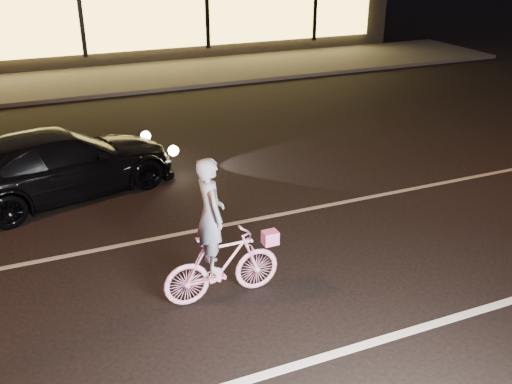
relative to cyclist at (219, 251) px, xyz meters
name	(u,v)px	position (x,y,z in m)	size (l,w,h in m)	color
ground	(244,295)	(0.30, -0.09, -0.71)	(90.00, 90.00, 0.00)	black
lane_stripe_near	(294,366)	(0.30, -1.59, -0.71)	(60.00, 0.12, 0.01)	silver
lane_stripe_far	(199,230)	(0.30, 1.91, -0.71)	(60.00, 0.10, 0.01)	gray
sidewalk	(95,81)	(0.30, 12.91, -0.65)	(30.00, 4.00, 0.12)	#383533
cyclist	(219,251)	(0.00, 0.00, 0.00)	(1.59, 0.55, 2.01)	#F23492
sedan	(61,163)	(-1.54, 4.24, -0.10)	(4.55, 2.78, 1.23)	black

